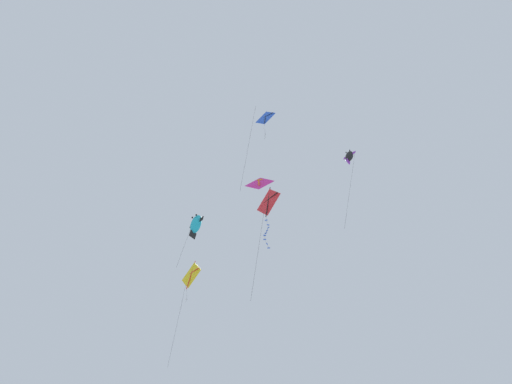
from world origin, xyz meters
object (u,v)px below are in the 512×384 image
at_px(kite_diamond_mid_left, 268,202).
at_px(kite_delta_upper_right, 259,183).
at_px(kite_diamond_low_drifter, 191,275).
at_px(kite_diamond_near_right, 265,118).
at_px(kite_fish_near_left, 349,156).
at_px(kite_fish_far_centre, 196,224).

relative_size(kite_diamond_mid_left, kite_delta_upper_right, 4.38).
bearing_deg(kite_diamond_mid_left, kite_delta_upper_right, -42.18).
bearing_deg(kite_diamond_low_drifter, kite_delta_upper_right, -152.74).
bearing_deg(kite_diamond_near_right, kite_delta_upper_right, -66.16).
bearing_deg(kite_delta_upper_right, kite_fish_near_left, 172.14).
distance_m(kite_fish_far_centre, kite_diamond_near_right, 10.15).
xyz_separation_m(kite_diamond_mid_left, kite_fish_near_left, (7.84, -2.34, 7.96)).
height_order(kite_fish_far_centre, kite_fish_near_left, kite_fish_near_left).
xyz_separation_m(kite_diamond_near_right, kite_fish_near_left, (7.34, -2.94, -1.12)).
xyz_separation_m(kite_fish_near_left, kite_delta_upper_right, (-2.91, 7.74, -0.33)).
bearing_deg(kite_fish_far_centre, kite_diamond_low_drifter, -36.05).
xyz_separation_m(kite_fish_far_centre, kite_fish_near_left, (8.00, -9.79, 6.34)).
distance_m(kite_fish_near_left, kite_delta_upper_right, 8.27).
distance_m(kite_diamond_low_drifter, kite_diamond_near_right, 13.93).
distance_m(kite_diamond_near_right, kite_delta_upper_right, 6.70).
xyz_separation_m(kite_diamond_low_drifter, kite_delta_upper_right, (3.10, -4.60, 8.75)).
height_order(kite_diamond_near_right, kite_fish_near_left, kite_diamond_near_right).
relative_size(kite_fish_near_left, kite_delta_upper_right, 4.39).
height_order(kite_diamond_low_drifter, kite_diamond_mid_left, kite_diamond_mid_left).
xyz_separation_m(kite_fish_far_centre, kite_delta_upper_right, (5.10, -2.06, 6.01)).
distance_m(kite_diamond_near_right, kite_fish_near_left, 7.99).
bearing_deg(kite_diamond_mid_left, kite_diamond_near_right, -39.91).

